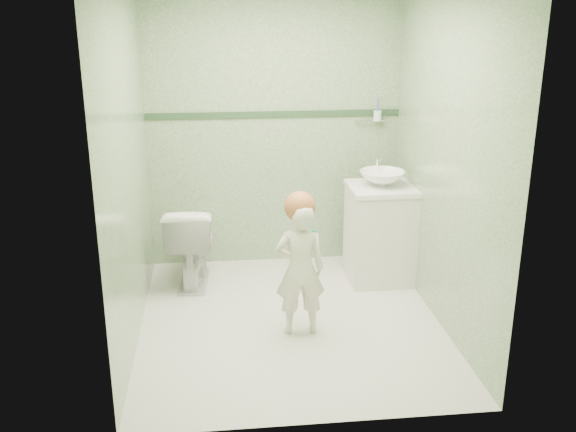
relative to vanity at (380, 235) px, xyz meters
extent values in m
plane|color=silver|center=(-0.84, -0.70, -0.40)|extent=(2.50, 2.50, 0.00)
cube|color=gray|center=(-0.84, 0.55, 0.80)|extent=(2.20, 0.04, 2.40)
cube|color=gray|center=(-0.84, -1.95, 0.80)|extent=(2.20, 0.04, 2.40)
cube|color=gray|center=(-1.94, -0.70, 0.80)|extent=(0.04, 2.50, 2.40)
cube|color=gray|center=(0.26, -0.70, 0.80)|extent=(0.04, 2.50, 2.40)
cube|color=#284329|center=(-0.84, 0.54, 0.95)|extent=(2.20, 0.02, 0.05)
cube|color=white|center=(0.00, 0.00, 0.00)|extent=(0.52, 0.50, 0.80)
cube|color=white|center=(0.00, 0.00, 0.41)|extent=(0.54, 0.52, 0.04)
imported|color=white|center=(0.00, 0.00, 0.49)|extent=(0.37, 0.37, 0.13)
cylinder|color=silver|center=(0.00, 0.20, 0.55)|extent=(0.03, 0.03, 0.18)
cylinder|color=silver|center=(0.00, 0.15, 0.63)|extent=(0.02, 0.12, 0.02)
cylinder|color=silver|center=(0.00, 0.50, 0.88)|extent=(0.26, 0.02, 0.02)
cylinder|color=silver|center=(0.06, 0.48, 0.93)|extent=(0.07, 0.07, 0.09)
cylinder|color=blue|center=(0.05, 0.47, 1.00)|extent=(0.01, 0.01, 0.17)
cylinder|color=#6B419E|center=(0.06, 0.47, 1.00)|extent=(0.01, 0.01, 0.17)
imported|color=white|center=(-1.58, 0.10, -0.05)|extent=(0.43, 0.71, 0.70)
imported|color=beige|center=(-0.79, -0.87, 0.09)|extent=(0.36, 0.24, 0.97)
sphere|color=#A65F33|center=(-0.79, -0.84, 0.54)|extent=(0.22, 0.22, 0.22)
cylinder|color=teal|center=(-0.71, -0.99, 0.41)|extent=(0.07, 0.13, 0.06)
cube|color=white|center=(-0.77, -0.95, 0.45)|extent=(0.03, 0.03, 0.02)
camera|label=1|loc=(-1.34, -5.03, 1.87)|focal=40.47mm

